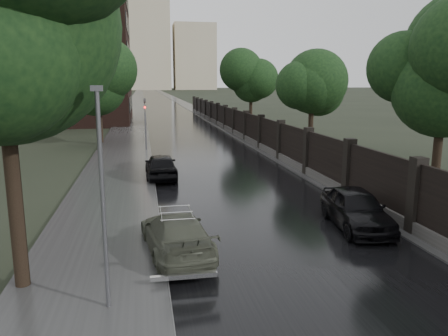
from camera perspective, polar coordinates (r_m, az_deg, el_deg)
ground at (r=10.51m, az=17.28°, el=-18.90°), size 800.00×800.00×0.00m
road at (r=198.09m, az=-9.37°, el=9.52°), size 8.00×420.00×0.02m
sidewalk_left at (r=198.04m, az=-11.13°, el=9.48°), size 4.00×420.00×0.16m
verge_right at (r=198.29m, az=-7.76°, el=9.57°), size 3.00×420.00×0.08m
fence_right at (r=41.21m, az=2.26°, el=5.35°), size 0.45×75.72×2.70m
tree_left_far at (r=38.13m, az=-16.12°, el=10.83°), size 4.25×4.25×7.39m
tree_right_a at (r=19.97m, az=26.73°, el=9.34°), size 4.08×4.08×7.01m
tree_right_b at (r=32.28m, az=11.45°, el=10.54°), size 4.08×4.08×7.01m
tree_right_c at (r=49.44m, az=3.55°, el=10.88°), size 4.08×4.08×7.01m
lamp_post at (r=9.84m, az=-15.55°, el=-4.01°), size 0.25×0.12×5.11m
traffic_light at (r=33.08m, az=-10.24°, el=6.17°), size 0.16×0.32×4.00m
brick_building at (r=61.66m, az=-24.00°, el=14.72°), size 24.00×18.00×20.00m
stalinist_tower at (r=309.79m, az=-10.10°, el=17.15°), size 92.00×30.00×159.00m
volga_sedan at (r=13.49m, az=-6.23°, el=-8.57°), size 2.28×4.55×1.27m
hatchback_left at (r=23.96m, az=-8.24°, el=0.27°), size 1.70×4.11×1.39m
car_right_near at (r=16.43m, az=16.87°, el=-5.07°), size 2.15×4.38×1.44m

